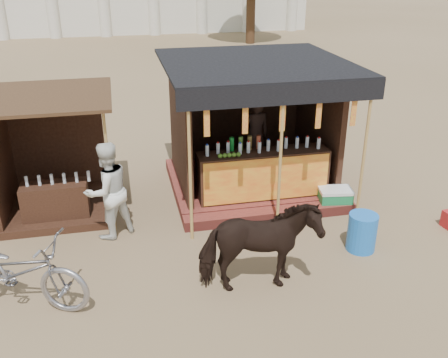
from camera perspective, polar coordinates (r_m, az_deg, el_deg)
ground at (r=7.91m, az=2.54°, el=-12.01°), size 120.00×120.00×0.00m
main_stall at (r=10.54m, az=3.31°, el=4.00°), size 3.60×3.61×2.78m
secondary_stall at (r=10.24m, az=-19.66°, el=0.86°), size 2.40×2.40×2.38m
cow at (r=7.43m, az=3.99°, el=-7.84°), size 1.77×0.85×1.48m
motorbike at (r=7.79m, az=-22.58°, el=-9.68°), size 2.31×1.58×1.15m
bystander at (r=8.99m, az=-13.15°, el=-1.31°), size 1.09×1.02×1.79m
blue_barrel at (r=8.91m, az=15.49°, el=-5.88°), size 0.62×0.62×0.67m
cooler at (r=10.16m, az=12.55°, el=-2.28°), size 0.70×0.53×0.46m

